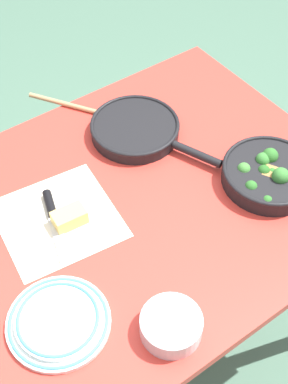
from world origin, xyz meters
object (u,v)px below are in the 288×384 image
wooden_spoon (98,112)px  dinner_plate_stack (58,321)px  grater_knife (53,215)px  skillet_broccoli (270,174)px  prep_bowl_steel (171,326)px  skillet_eggs (136,129)px  cheese_block (69,218)px

wooden_spoon → dinner_plate_stack: bearing=-72.9°
grater_knife → dinner_plate_stack: 0.31m
skillet_broccoli → prep_bowl_steel: 0.53m
skillet_eggs → prep_bowl_steel: bearing=-50.6°
skillet_broccoli → skillet_eggs: skillet_broccoli is taller
wooden_spoon → prep_bowl_steel: 0.76m
skillet_broccoli → skillet_eggs: size_ratio=0.92×
dinner_plate_stack → grater_knife: bearing=-117.0°
wooden_spoon → grater_knife: bearing=-82.2°
prep_bowl_steel → cheese_block: bearing=-85.9°
skillet_eggs → wooden_spoon: size_ratio=1.18×
skillet_broccoli → prep_bowl_steel: size_ratio=2.66×
skillet_broccoli → dinner_plate_stack: bearing=-148.6°
skillet_eggs → wooden_spoon: bearing=174.8°
skillet_broccoli → skillet_eggs: 0.42m
skillet_broccoli → cheese_block: (0.52, -0.20, -0.01)m
skillet_broccoli → wooden_spoon: size_ratio=1.09×
grater_knife → prep_bowl_steel: (-0.05, 0.44, 0.02)m
wooden_spoon → grater_knife: size_ratio=1.53×
skillet_eggs → dinner_plate_stack: bearing=-73.2°
wooden_spoon → dinner_plate_stack: (0.46, 0.55, 0.01)m
grater_knife → prep_bowl_steel: bearing=24.5°
cheese_block → dinner_plate_stack: size_ratio=0.38×
prep_bowl_steel → wooden_spoon: bearing=-110.1°
skillet_broccoli → wooden_spoon: (0.24, -0.51, -0.02)m
skillet_eggs → wooden_spoon: skillet_eggs is taller
skillet_broccoli → skillet_eggs: (0.19, -0.37, -0.01)m
skillet_broccoli → grater_knife: (0.55, -0.24, -0.02)m
skillet_eggs → prep_bowl_steel: size_ratio=2.88×
grater_knife → prep_bowl_steel: size_ratio=1.60×
cheese_block → skillet_broccoli: bearing=159.5°
cheese_block → prep_bowl_steel: bearing=94.1°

